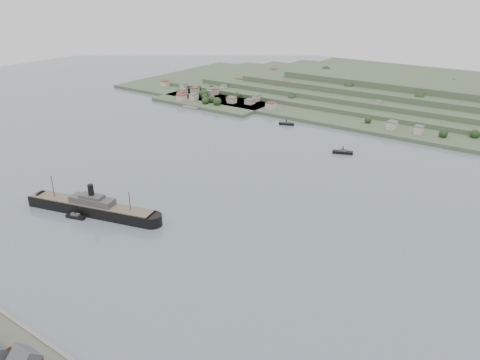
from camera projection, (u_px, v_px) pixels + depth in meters
The scene contains 6 objects.
ground at pixel (220, 212), 329.00m from camera, with size 1400.00×1400.00×0.00m, color slate.
far_peninsula at pixel (423, 96), 603.62m from camera, with size 760.00×309.00×30.00m.
steamship at pixel (88, 206), 325.45m from camera, with size 108.80×39.89×26.59m.
tugboat at pixel (75, 216), 319.23m from camera, with size 14.22×7.38×6.18m.
ferry_west at pixel (287, 124), 523.99m from camera, with size 17.62×10.38×6.39m.
ferry_east at pixel (343, 152), 437.55m from camera, with size 19.52×11.76×7.09m.
Camera 1 is at (181.31, -231.06, 150.56)m, focal length 35.00 mm.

